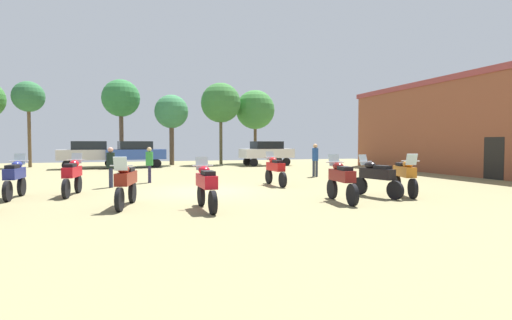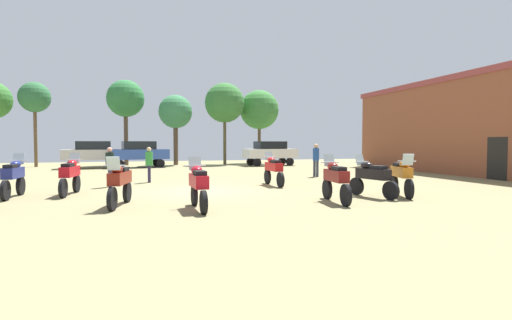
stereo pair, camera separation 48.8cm
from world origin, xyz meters
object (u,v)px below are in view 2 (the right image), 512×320
Objects in this scene: motorcycle_7 at (372,176)px; person_2 at (316,157)px; motorcycle_3 at (198,184)px; tree_1 at (35,98)px; motorcycle_5 at (120,182)px; tree_5 at (259,110)px; person_3 at (110,164)px; car_1 at (270,151)px; tree_7 at (125,99)px; motorcycle_1 at (70,175)px; tree_2 at (175,112)px; motorcycle_2 at (273,169)px; brick_building at (509,125)px; motorcycle_4 at (336,179)px; motorcycle_11 at (13,176)px; car_2 at (93,152)px; motorcycle_10 at (402,175)px; car_3 at (139,152)px; tree_4 at (225,103)px; person_1 at (149,162)px.

person_2 is (1.51, 8.05, 0.35)m from motorcycle_7.
motorcycle_3 is 0.33× the size of tree_1.
tree_5 reaches higher than motorcycle_5.
car_1 is at bearing 127.58° from person_3.
tree_7 is (-9.17, 22.71, 4.80)m from motorcycle_7.
tree_5 is at bearing 63.40° from motorcycle_1.
tree_1 is 10.77m from tree_2.
motorcycle_2 is 4.95m from motorcycle_7.
brick_building is at bearing -42.44° from tree_2.
motorcycle_1 is 19.93m from car_1.
brick_building is at bearing -37.66° from tree_7.
person_3 reaches higher than motorcycle_4.
motorcycle_11 is 0.47× the size of car_2.
motorcycle_2 is 5.55m from motorcycle_10.
motorcycle_4 is at bearing -172.20° from car_3.
person_2 is 0.26× the size of tree_7.
motorcycle_4 is 1.00× the size of motorcycle_10.
brick_building is at bearing 8.03° from motorcycle_11.
motorcycle_3 is 7.34m from motorcycle_10.
tree_5 is (13.88, 3.89, 3.75)m from car_2.
motorcycle_10 is at bearing -10.43° from motorcycle_1.
car_1 reaches higher than motorcycle_4.
tree_4 reaches higher than motorcycle_11.
person_2 is 18.67m from tree_7.
motorcycle_5 is 0.50× the size of car_2.
person_3 is (-1.62, -1.56, 0.01)m from person_1.
car_2 is 16.97m from person_2.
brick_building is 13.02m from motorcycle_10.
motorcycle_7 is 0.36× the size of tree_2.
car_2 reaches higher than motorcycle_11.
tree_4 reaches higher than person_2.
motorcycle_5 is at bearing -52.90° from motorcycle_1.
motorcycle_3 is 1.18× the size of person_2.
motorcycle_1 is 10.73m from motorcycle_7.
car_3 is at bearing -97.17° from car_2.
tree_1 is at bearing -177.24° from tree_5.
motorcycle_4 reaches higher than motorcycle_3.
motorcycle_3 is 6.18m from motorcycle_7.
person_1 is (-1.29, 8.22, 0.26)m from motorcycle_3.
brick_building is 27.57m from tree_7.
car_3 is 2.70× the size of person_1.
car_2 is at bearing -69.32° from motorcycle_5.
motorcycle_11 is 0.36× the size of tree_2.
motorcycle_10 is (7.28, 0.90, 0.02)m from motorcycle_3.
tree_7 reaches higher than motorcycle_4.
tree_5 is (4.69, 18.58, 4.18)m from motorcycle_2.
motorcycle_4 is 27.26m from tree_1.
motorcycle_7 is 0.32× the size of tree_5.
motorcycle_1 is 19.70m from tree_2.
motorcycle_11 is at bearing 4.35° from motorcycle_10.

